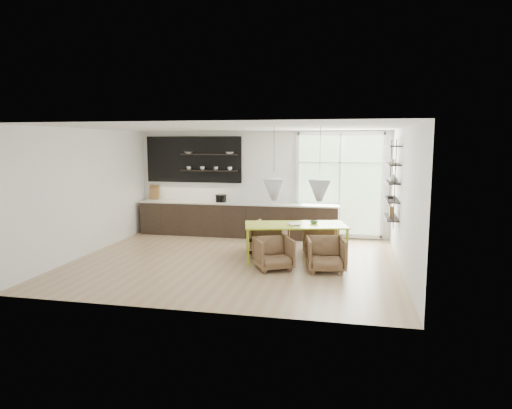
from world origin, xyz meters
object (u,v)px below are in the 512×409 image
wire_stool (253,246)px  armchair_front_right (326,254)px  armchair_back_left (270,236)px  armchair_back_right (320,238)px  dining_table (295,227)px  armchair_front_left (273,253)px

wire_stool → armchair_front_right: bearing=-24.6°
armchair_back_left → armchair_back_right: bearing=-165.9°
dining_table → armchair_back_right: dining_table is taller
dining_table → armchair_back_left: bearing=120.9°
dining_table → armchair_front_left: bearing=-126.2°
armchair_front_left → wire_stool: 1.04m
armchair_back_left → armchair_front_left: 1.56m
wire_stool → dining_table: bearing=-1.2°
dining_table → armchair_front_right: (0.71, -0.74, -0.40)m
armchair_front_left → armchair_back_left: bearing=73.8°
dining_table → armchair_back_left: size_ratio=2.94×
armchair_front_left → armchair_front_right: size_ratio=0.95×
dining_table → armchair_back_left: (-0.68, 0.70, -0.38)m
dining_table → wire_stool: bearing=165.4°
armchair_front_right → wire_stool: (-1.66, 0.76, -0.09)m
armchair_back_left → armchair_back_right: armchair_back_left is taller
dining_table → armchair_back_left: 1.05m
dining_table → armchair_back_right: 1.07m
armchair_back_right → armchair_front_right: size_ratio=0.99×
armchair_back_right → armchair_front_left: armchair_back_right is taller
armchair_back_right → dining_table: bearing=61.0°
armchair_back_left → wire_stool: size_ratio=1.98×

